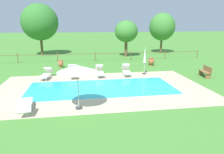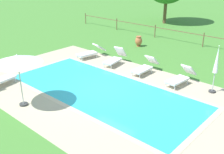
{
  "view_description": "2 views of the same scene",
  "coord_description": "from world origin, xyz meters",
  "px_view_note": "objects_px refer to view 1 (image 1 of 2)",
  "views": [
    {
      "loc": [
        -1.43,
        -13.56,
        4.3
      ],
      "look_at": [
        0.78,
        0.5,
        0.6
      ],
      "focal_mm": 34.02,
      "sensor_mm": 36.0,
      "label": 1
    },
    {
      "loc": [
        8.13,
        -8.41,
        5.62
      ],
      "look_at": [
        0.7,
        -0.09,
        0.93
      ],
      "focal_mm": 43.25,
      "sensor_mm": 36.0,
      "label": 2
    }
  ],
  "objects_px": {
    "sun_lounger_north_far": "(46,74)",
    "patio_umbrella_closed_row_west": "(145,57)",
    "wooden_bench_lawn_side": "(206,71)",
    "terracotta_urn_by_tree": "(151,61)",
    "tree_far_west": "(126,31)",
    "patio_umbrella_open_foreground": "(77,69)",
    "sun_lounger_north_end": "(26,104)",
    "sun_lounger_north_near_steps": "(126,71)",
    "tree_centre": "(162,27)",
    "tree_west_mid": "(40,22)",
    "terracotta_urn_near_fence": "(61,63)",
    "sun_lounger_north_mid": "(73,73)",
    "sun_lounger_south_near_corner": "(100,72)"
  },
  "relations": [
    {
      "from": "sun_lounger_north_near_steps",
      "to": "sun_lounger_north_end",
      "type": "height_order",
      "value": "sun_lounger_north_near_steps"
    },
    {
      "from": "tree_west_mid",
      "to": "sun_lounger_north_far",
      "type": "bearing_deg",
      "value": -79.92
    },
    {
      "from": "patio_umbrella_open_foreground",
      "to": "patio_umbrella_closed_row_west",
      "type": "bearing_deg",
      "value": 50.2
    },
    {
      "from": "patio_umbrella_open_foreground",
      "to": "tree_west_mid",
      "type": "xyz_separation_m",
      "value": [
        -4.71,
        19.02,
        2.2
      ]
    },
    {
      "from": "terracotta_urn_by_tree",
      "to": "tree_centre",
      "type": "xyz_separation_m",
      "value": [
        4.35,
        8.43,
        3.21
      ]
    },
    {
      "from": "sun_lounger_north_near_steps",
      "to": "patio_umbrella_closed_row_west",
      "type": "distance_m",
      "value": 1.91
    },
    {
      "from": "sun_lounger_north_far",
      "to": "patio_umbrella_closed_row_west",
      "type": "relative_size",
      "value": 0.9
    },
    {
      "from": "patio_umbrella_open_foreground",
      "to": "terracotta_urn_by_tree",
      "type": "bearing_deg",
      "value": 53.92
    },
    {
      "from": "sun_lounger_north_mid",
      "to": "tree_centre",
      "type": "height_order",
      "value": "tree_centre"
    },
    {
      "from": "wooden_bench_lawn_side",
      "to": "terracotta_urn_by_tree",
      "type": "distance_m",
      "value": 5.81
    },
    {
      "from": "sun_lounger_north_near_steps",
      "to": "tree_centre",
      "type": "xyz_separation_m",
      "value": [
        7.72,
        12.0,
        3.25
      ]
    },
    {
      "from": "sun_lounger_north_near_steps",
      "to": "sun_lounger_north_far",
      "type": "distance_m",
      "value": 6.42
    },
    {
      "from": "sun_lounger_north_end",
      "to": "terracotta_urn_by_tree",
      "type": "height_order",
      "value": "sun_lounger_north_end"
    },
    {
      "from": "terracotta_urn_near_fence",
      "to": "sun_lounger_north_end",
      "type": "bearing_deg",
      "value": -95.21
    },
    {
      "from": "sun_lounger_north_mid",
      "to": "sun_lounger_north_near_steps",
      "type": "bearing_deg",
      "value": 0.09
    },
    {
      "from": "terracotta_urn_near_fence",
      "to": "tree_centre",
      "type": "distance_m",
      "value": 15.86
    },
    {
      "from": "sun_lounger_south_near_corner",
      "to": "terracotta_urn_near_fence",
      "type": "bearing_deg",
      "value": 130.37
    },
    {
      "from": "sun_lounger_north_mid",
      "to": "patio_umbrella_closed_row_west",
      "type": "xyz_separation_m",
      "value": [
        5.97,
        0.18,
        1.03
      ]
    },
    {
      "from": "sun_lounger_north_end",
      "to": "sun_lounger_south_near_corner",
      "type": "height_order",
      "value": "sun_lounger_south_near_corner"
    },
    {
      "from": "sun_lounger_north_mid",
      "to": "sun_lounger_north_far",
      "type": "bearing_deg",
      "value": -178.52
    },
    {
      "from": "terracotta_urn_near_fence",
      "to": "patio_umbrella_open_foreground",
      "type": "bearing_deg",
      "value": -80.96
    },
    {
      "from": "sun_lounger_south_near_corner",
      "to": "patio_umbrella_open_foreground",
      "type": "height_order",
      "value": "patio_umbrella_open_foreground"
    },
    {
      "from": "patio_umbrella_open_foreground",
      "to": "tree_centre",
      "type": "height_order",
      "value": "tree_centre"
    },
    {
      "from": "terracotta_urn_by_tree",
      "to": "tree_west_mid",
      "type": "xyz_separation_m",
      "value": [
        -12.03,
        8.98,
        3.85
      ]
    },
    {
      "from": "tree_west_mid",
      "to": "tree_centre",
      "type": "height_order",
      "value": "tree_west_mid"
    },
    {
      "from": "sun_lounger_north_mid",
      "to": "wooden_bench_lawn_side",
      "type": "bearing_deg",
      "value": -8.19
    },
    {
      "from": "sun_lounger_north_end",
      "to": "terracotta_urn_by_tree",
      "type": "distance_m",
      "value": 14.01
    },
    {
      "from": "patio_umbrella_open_foreground",
      "to": "tree_far_west",
      "type": "relative_size",
      "value": 0.51
    },
    {
      "from": "sun_lounger_north_far",
      "to": "tree_far_west",
      "type": "distance_m",
      "value": 13.3
    },
    {
      "from": "patio_umbrella_open_foreground",
      "to": "tree_far_west",
      "type": "xyz_separation_m",
      "value": [
        6.07,
        16.22,
        1.07
      ]
    },
    {
      "from": "wooden_bench_lawn_side",
      "to": "tree_centre",
      "type": "bearing_deg",
      "value": 83.43
    },
    {
      "from": "terracotta_urn_near_fence",
      "to": "tree_centre",
      "type": "xyz_separation_m",
      "value": [
        13.34,
        7.95,
        3.23
      ]
    },
    {
      "from": "terracotta_urn_by_tree",
      "to": "tree_far_west",
      "type": "height_order",
      "value": "tree_far_west"
    },
    {
      "from": "patio_umbrella_open_foreground",
      "to": "sun_lounger_north_end",
      "type": "bearing_deg",
      "value": 176.38
    },
    {
      "from": "sun_lounger_north_near_steps",
      "to": "patio_umbrella_open_foreground",
      "type": "relative_size",
      "value": 0.86
    },
    {
      "from": "sun_lounger_north_mid",
      "to": "tree_west_mid",
      "type": "bearing_deg",
      "value": 108.82
    },
    {
      "from": "terracotta_urn_near_fence",
      "to": "tree_centre",
      "type": "height_order",
      "value": "tree_centre"
    },
    {
      "from": "sun_lounger_south_near_corner",
      "to": "tree_centre",
      "type": "xyz_separation_m",
      "value": [
        9.93,
        11.96,
        3.26
      ]
    },
    {
      "from": "patio_umbrella_open_foreground",
      "to": "sun_lounger_north_mid",
      "type": "bearing_deg",
      "value": 93.86
    },
    {
      "from": "patio_umbrella_open_foreground",
      "to": "tree_west_mid",
      "type": "bearing_deg",
      "value": 103.92
    },
    {
      "from": "tree_far_west",
      "to": "patio_umbrella_closed_row_west",
      "type": "bearing_deg",
      "value": -93.2
    },
    {
      "from": "sun_lounger_north_near_steps",
      "to": "terracotta_urn_near_fence",
      "type": "relative_size",
      "value": 2.62
    },
    {
      "from": "sun_lounger_south_near_corner",
      "to": "tree_far_west",
      "type": "bearing_deg",
      "value": 65.96
    },
    {
      "from": "patio_umbrella_open_foreground",
      "to": "terracotta_urn_near_fence",
      "type": "height_order",
      "value": "patio_umbrella_open_foreground"
    },
    {
      "from": "sun_lounger_north_near_steps",
      "to": "sun_lounger_north_far",
      "type": "relative_size",
      "value": 0.96
    },
    {
      "from": "sun_lounger_north_end",
      "to": "patio_umbrella_open_foreground",
      "type": "xyz_separation_m",
      "value": [
        2.62,
        -0.17,
        1.71
      ]
    },
    {
      "from": "patio_umbrella_open_foreground",
      "to": "terracotta_urn_near_fence",
      "type": "xyz_separation_m",
      "value": [
        -1.67,
        10.51,
        -1.67
      ]
    },
    {
      "from": "sun_lounger_north_mid",
      "to": "wooden_bench_lawn_side",
      "type": "height_order",
      "value": "sun_lounger_north_mid"
    },
    {
      "from": "patio_umbrella_closed_row_west",
      "to": "tree_west_mid",
      "type": "distance_m",
      "value": 16.32
    },
    {
      "from": "sun_lounger_north_mid",
      "to": "sun_lounger_north_end",
      "type": "height_order",
      "value": "sun_lounger_north_mid"
    }
  ]
}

